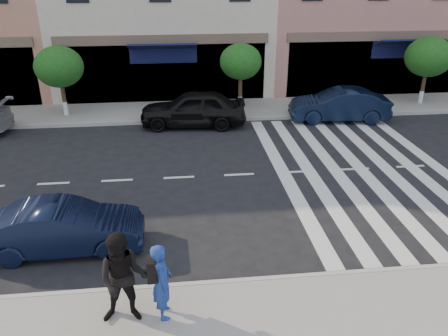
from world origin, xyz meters
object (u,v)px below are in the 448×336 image
at_px(walker, 123,279).
at_px(car_far_right, 339,105).
at_px(photographer, 162,281).
at_px(car_far_mid, 193,108).
at_px(car_near_mid, 64,228).

height_order(walker, car_far_right, walker).
bearing_deg(photographer, car_far_mid, -12.40).
distance_m(walker, car_far_mid, 11.63).
distance_m(car_near_mid, car_far_mid, 9.47).
bearing_deg(walker, car_far_mid, 83.39).
height_order(photographer, car_near_mid, photographer).
bearing_deg(car_far_mid, car_near_mid, -16.87).
xyz_separation_m(photographer, car_far_mid, (1.09, 11.44, -0.18)).
bearing_deg(photographer, car_far_right, -40.45).
bearing_deg(car_far_mid, photographer, -0.66).
bearing_deg(car_far_right, car_far_mid, -83.89).
xyz_separation_m(car_near_mid, car_far_right, (9.98, 8.80, 0.09)).
relative_size(photographer, car_near_mid, 0.43).
height_order(car_far_mid, car_far_right, car_far_mid).
bearing_deg(car_far_right, walker, -29.62).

